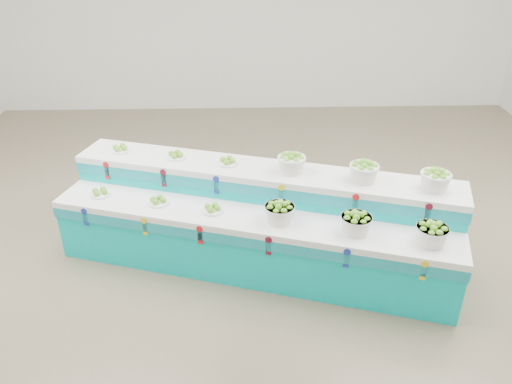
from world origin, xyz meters
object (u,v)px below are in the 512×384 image
(basket_lower_left, at_px, (280,212))
(basket_upper_right, at_px, (435,180))
(display_stand, at_px, (256,221))
(plate_upper_mid, at_px, (176,154))

(basket_lower_left, distance_m, basket_upper_right, 1.58)
(display_stand, height_order, basket_upper_right, basket_upper_right)
(display_stand, distance_m, basket_lower_left, 0.52)
(plate_upper_mid, xyz_separation_m, basket_upper_right, (2.66, -0.83, 0.06))
(plate_upper_mid, bearing_deg, basket_lower_left, -39.11)
(basket_lower_left, relative_size, plate_upper_mid, 1.35)
(basket_lower_left, bearing_deg, plate_upper_mid, 140.89)
(basket_lower_left, height_order, plate_upper_mid, plate_upper_mid)
(display_stand, distance_m, plate_upper_mid, 1.18)
(display_stand, height_order, basket_lower_left, display_stand)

